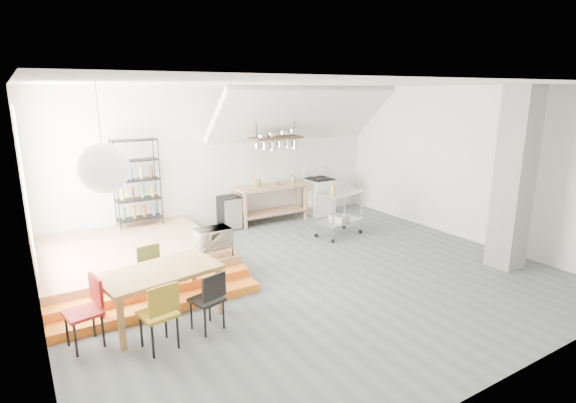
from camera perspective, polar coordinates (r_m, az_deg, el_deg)
floor at (r=7.84m, az=2.50°, el=-9.38°), size 8.00×8.00×0.00m
wall_back at (r=10.39m, az=-8.37°, el=5.49°), size 8.00×0.04×3.20m
wall_left at (r=6.13m, az=-30.04°, el=-2.17°), size 0.04×7.00×3.20m
wall_right at (r=10.13m, az=21.72°, el=4.43°), size 0.04×7.00×3.20m
ceiling at (r=7.20m, az=2.77°, el=14.71°), size 8.00×7.00×0.02m
slope_ceiling at (r=10.62m, az=1.88°, el=10.96°), size 4.40×1.44×1.32m
window_pane at (r=7.55m, az=-30.55°, el=2.07°), size 0.02×2.50×2.20m
platform at (r=8.60m, az=-19.43°, el=-6.61°), size 3.00×3.00×0.40m
step_lower at (r=6.90m, az=-15.66°, el=-12.73°), size 3.00×0.35×0.13m
step_upper at (r=7.17m, az=-16.50°, el=-11.12°), size 3.00×0.35×0.27m
concrete_column at (r=8.73m, az=26.79°, el=2.54°), size 0.50×0.50×3.20m
kitchen_counter at (r=10.75m, az=-2.05°, el=0.62°), size 1.80×0.60×0.91m
stove at (r=11.52m, az=3.99°, el=0.76°), size 0.60×0.60×1.18m
pot_rack at (r=10.34m, az=-1.36°, el=7.69°), size 1.20×0.50×1.43m
wire_shelving at (r=9.54m, az=-18.65°, el=2.48°), size 0.88×0.38×1.80m
microwave_shelf at (r=7.64m, az=-9.45°, el=-5.79°), size 0.60×0.40×0.16m
paper_lantern at (r=5.78m, az=-22.36°, el=3.92°), size 0.60×0.60×0.60m
dining_table at (r=6.41m, az=-15.98°, el=-9.01°), size 1.68×1.12×0.74m
chair_mustard at (r=5.75m, az=-15.89°, el=-13.16°), size 0.47×0.47×0.89m
chair_black at (r=6.06m, az=-9.92°, el=-11.80°), size 0.46×0.46×0.82m
chair_olive at (r=7.14m, az=-16.92°, el=-8.09°), size 0.43×0.43×0.83m
chair_red at (r=6.17m, az=-24.02°, el=-11.99°), size 0.47×0.47×0.88m
rolling_cart at (r=9.78m, az=6.54°, el=-0.71°), size 1.09×0.74×0.99m
mini_fridge at (r=10.37m, az=-7.47°, el=-1.41°), size 0.44×0.44×0.76m
microwave at (r=7.59m, az=-9.50°, el=-4.54°), size 0.58×0.40×0.31m
bowl at (r=10.71m, az=-1.28°, el=2.27°), size 0.23×0.23×0.05m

